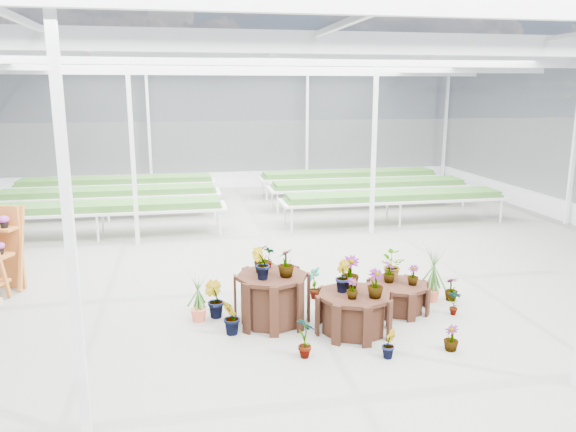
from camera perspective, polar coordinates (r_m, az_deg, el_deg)
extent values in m
plane|color=gray|center=(10.59, 0.05, -7.85)|extent=(24.00, 24.00, 0.00)
cylinder|color=#32190F|center=(9.21, -1.63, -8.37)|extent=(1.32, 1.32, 0.82)
cylinder|color=#32190F|center=(8.97, 6.71, -9.71)|extent=(1.23, 1.23, 0.63)
cylinder|color=#32190F|center=(9.93, 11.05, -8.06)|extent=(1.14, 1.14, 0.48)
imported|color=#346225|center=(9.12, -2.67, -4.34)|extent=(0.36, 0.36, 0.46)
imported|color=#346225|center=(8.90, -0.19, -4.77)|extent=(0.37, 0.37, 0.46)
imported|color=#346225|center=(9.38, -1.94, -4.16)|extent=(0.24, 0.22, 0.37)
imported|color=#346225|center=(8.79, -2.78, -4.86)|extent=(0.29, 0.24, 0.51)
imported|color=#346225|center=(8.85, 5.51, -6.09)|extent=(0.23, 0.28, 0.50)
imported|color=#346225|center=(8.66, 8.86, -6.82)|extent=(0.31, 0.31, 0.44)
imported|color=#346225|center=(8.99, 6.31, -5.72)|extent=(0.39, 0.39, 0.52)
imported|color=#346225|center=(8.59, 6.55, -7.34)|extent=(0.23, 0.23, 0.32)
imported|color=#346225|center=(9.83, 10.23, -5.63)|extent=(0.27, 0.27, 0.36)
imported|color=#346225|center=(9.79, 12.59, -5.88)|extent=(0.27, 0.27, 0.35)
imported|color=#346225|center=(10.00, 10.38, -4.95)|extent=(0.53, 0.56, 0.49)
imported|color=#346225|center=(8.83, -5.74, -10.21)|extent=(0.27, 0.33, 0.58)
imported|color=#346225|center=(9.52, -7.52, -8.39)|extent=(0.44, 0.43, 0.62)
imported|color=#346225|center=(8.09, 1.80, -12.22)|extent=(0.36, 0.39, 0.62)
imported|color=#346225|center=(8.27, 10.18, -12.66)|extent=(0.28, 0.29, 0.41)
imported|color=#346225|center=(8.68, 16.25, -11.81)|extent=(0.26, 0.26, 0.39)
imported|color=#346225|center=(9.96, 16.55, -8.41)|extent=(0.28, 0.27, 0.44)
imported|color=#346225|center=(10.61, 16.26, -7.10)|extent=(0.25, 0.25, 0.44)
imported|color=#346225|center=(10.71, 9.37, -6.40)|extent=(0.23, 0.29, 0.49)
imported|color=#346225|center=(10.27, 2.66, -6.78)|extent=(0.27, 0.35, 0.59)
imported|color=#346225|center=(10.30, -2.95, -6.68)|extent=(0.36, 0.36, 0.61)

